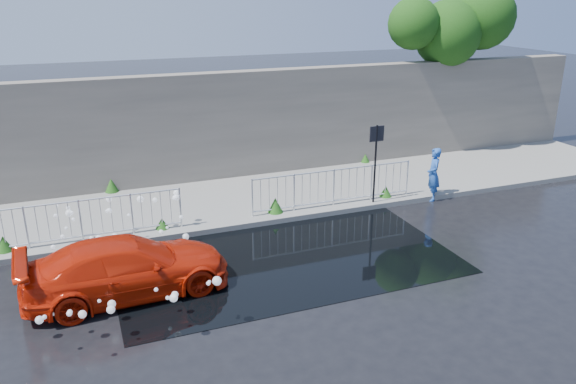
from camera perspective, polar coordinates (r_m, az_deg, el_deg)
ground at (r=12.82m, az=-1.12°, el=-8.68°), size 90.00×90.00×0.00m
pavement at (r=17.16m, az=-6.89°, el=-0.97°), size 30.00×4.00×0.15m
curb at (r=15.36m, az=-4.99°, el=-3.42°), size 30.00×0.25×0.16m
retaining_wall at (r=18.69m, az=-8.84°, el=6.51°), size 30.00×0.60×3.50m
puddle at (r=13.80m, az=-0.60°, el=-6.46°), size 8.00×5.00×0.01m
sign_post at (r=16.48m, az=8.91°, el=4.09°), size 0.45×0.06×2.50m
tree at (r=22.66m, az=16.67°, el=15.86°), size 5.18×2.48×6.44m
railing_left at (r=14.94m, az=-20.34°, el=-2.60°), size 5.05×0.05×1.10m
railing_right at (r=16.44m, az=4.66°, el=0.62°), size 5.05×0.05×1.10m
weeds at (r=16.55m, az=-7.71°, el=-0.81°), size 12.17×3.93×0.44m
water_spray at (r=13.37m, az=-15.87°, el=-4.82°), size 3.52×5.40×1.02m
red_car at (r=12.38m, az=-16.02°, el=-7.37°), size 4.37×2.00×1.24m
person at (r=17.71m, az=14.56°, el=1.75°), size 0.59×0.70×1.65m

